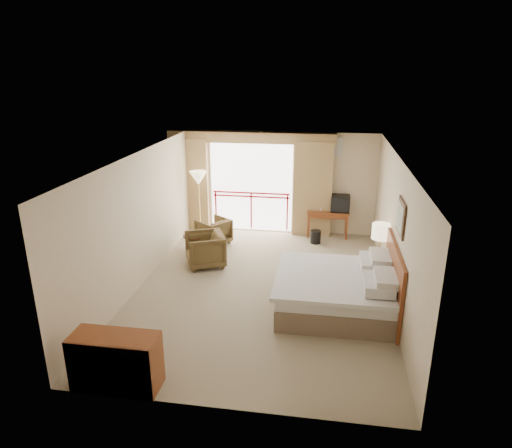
% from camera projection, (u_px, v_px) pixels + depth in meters
% --- Properties ---
extents(floor, '(7.00, 7.00, 0.00)m').
position_uv_depth(floor, '(262.00, 288.00, 9.30)').
color(floor, gray).
rests_on(floor, ground).
extents(ceiling, '(7.00, 7.00, 0.00)m').
position_uv_depth(ceiling, '(263.00, 157.00, 8.42)').
color(ceiling, white).
rests_on(ceiling, wall_back).
extents(wall_back, '(5.00, 0.00, 5.00)m').
position_uv_depth(wall_back, '(281.00, 183.00, 12.13)').
color(wall_back, beige).
rests_on(wall_back, ground).
extents(wall_front, '(5.00, 0.00, 5.00)m').
position_uv_depth(wall_front, '(222.00, 319.00, 5.59)').
color(wall_front, beige).
rests_on(wall_front, ground).
extents(wall_left, '(0.00, 7.00, 7.00)m').
position_uv_depth(wall_left, '(140.00, 220.00, 9.22)').
color(wall_left, beige).
rests_on(wall_left, ground).
extents(wall_right, '(0.00, 7.00, 7.00)m').
position_uv_depth(wall_right, '(395.00, 233.00, 8.49)').
color(wall_right, beige).
rests_on(wall_right, ground).
extents(balcony_door, '(2.40, 0.00, 2.40)m').
position_uv_depth(balcony_door, '(251.00, 187.00, 12.27)').
color(balcony_door, white).
rests_on(balcony_door, wall_back).
extents(balcony_railing, '(2.09, 0.03, 1.02)m').
position_uv_depth(balcony_railing, '(251.00, 201.00, 12.38)').
color(balcony_railing, '#AB0E19').
rests_on(balcony_railing, wall_back).
extents(curtain_left, '(1.00, 0.26, 2.50)m').
position_uv_depth(curtain_left, '(191.00, 184.00, 12.38)').
color(curtain_left, olive).
rests_on(curtain_left, wall_back).
extents(curtain_right, '(1.00, 0.26, 2.50)m').
position_uv_depth(curtain_right, '(313.00, 189.00, 11.89)').
color(curtain_right, olive).
rests_on(curtain_right, wall_back).
extents(valance, '(4.40, 0.22, 0.28)m').
position_uv_depth(valance, '(250.00, 138.00, 11.74)').
color(valance, olive).
rests_on(valance, wall_back).
extents(hvac_vent, '(0.50, 0.04, 0.50)m').
position_uv_depth(hvac_vent, '(332.00, 147.00, 11.58)').
color(hvac_vent, silver).
rests_on(hvac_vent, wall_back).
extents(bed, '(2.13, 2.06, 0.97)m').
position_uv_depth(bed, '(338.00, 291.00, 8.40)').
color(bed, brown).
rests_on(bed, floor).
extents(headboard, '(0.06, 2.10, 1.30)m').
position_uv_depth(headboard, '(393.00, 281.00, 8.17)').
color(headboard, maroon).
rests_on(headboard, wall_right).
extents(framed_art, '(0.04, 0.72, 0.60)m').
position_uv_depth(framed_art, '(401.00, 217.00, 7.77)').
color(framed_art, '#311D0F').
rests_on(framed_art, wall_right).
extents(nightstand, '(0.45, 0.52, 0.60)m').
position_uv_depth(nightstand, '(378.00, 270.00, 9.44)').
color(nightstand, maroon).
rests_on(nightstand, floor).
extents(table_lamp, '(0.38, 0.38, 0.67)m').
position_uv_depth(table_lamp, '(381.00, 232.00, 9.21)').
color(table_lamp, tan).
rests_on(table_lamp, nightstand).
extents(phone, '(0.20, 0.16, 0.08)m').
position_uv_depth(phone, '(378.00, 258.00, 9.19)').
color(phone, black).
rests_on(phone, nightstand).
extents(desk, '(1.07, 0.52, 0.70)m').
position_uv_depth(desk, '(328.00, 216.00, 12.06)').
color(desk, maroon).
rests_on(desk, floor).
extents(tv, '(0.48, 0.38, 0.43)m').
position_uv_depth(tv, '(340.00, 203.00, 11.84)').
color(tv, black).
rests_on(tv, desk).
extents(coffee_maker, '(0.13, 0.13, 0.26)m').
position_uv_depth(coffee_maker, '(315.00, 205.00, 11.97)').
color(coffee_maker, black).
rests_on(coffee_maker, desk).
extents(cup, '(0.09, 0.09, 0.10)m').
position_uv_depth(cup, '(321.00, 209.00, 11.93)').
color(cup, white).
rests_on(cup, desk).
extents(wastebasket, '(0.32, 0.32, 0.33)m').
position_uv_depth(wastebasket, '(316.00, 237.00, 11.64)').
color(wastebasket, black).
rests_on(wastebasket, floor).
extents(armchair_far, '(1.00, 0.99, 0.66)m').
position_uv_depth(armchair_far, '(214.00, 243.00, 11.66)').
color(armchair_far, '#49381D').
rests_on(armchair_far, floor).
extents(armchair_near, '(1.09, 1.08, 0.76)m').
position_uv_depth(armchair_near, '(206.00, 265.00, 10.39)').
color(armchair_near, '#49381D').
rests_on(armchair_near, floor).
extents(side_table, '(0.50, 0.50, 0.55)m').
position_uv_depth(side_table, '(194.00, 242.00, 10.73)').
color(side_table, '#311D0F').
rests_on(side_table, floor).
extents(book, '(0.29, 0.30, 0.02)m').
position_uv_depth(book, '(194.00, 235.00, 10.67)').
color(book, white).
rests_on(book, side_table).
extents(floor_lamp, '(0.44, 0.44, 1.73)m').
position_uv_depth(floor_lamp, '(198.00, 181.00, 11.80)').
color(floor_lamp, tan).
rests_on(floor_lamp, floor).
extents(dresser, '(1.21, 0.52, 0.81)m').
position_uv_depth(dresser, '(116.00, 362.00, 6.33)').
color(dresser, maroon).
rests_on(dresser, floor).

